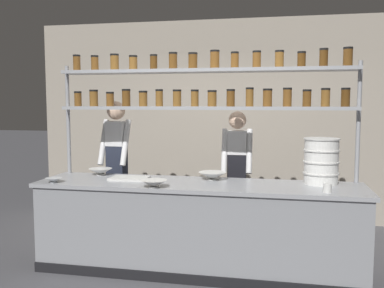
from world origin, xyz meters
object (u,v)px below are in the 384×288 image
(container_stack, at_px, (321,161))
(cutting_board, at_px, (129,178))
(prep_bowl_near_right, at_px, (100,172))
(spice_shelf_unit, at_px, (205,92))
(prep_bowl_center_back, at_px, (54,180))
(prep_bowl_center_front, at_px, (154,184))
(serving_cup_front, at_px, (327,188))
(chef_center, at_px, (237,170))
(chef_left, at_px, (117,161))
(prep_bowl_near_left, at_px, (212,176))

(container_stack, relative_size, cutting_board, 1.16)
(prep_bowl_near_right, bearing_deg, container_stack, -1.49)
(spice_shelf_unit, distance_m, prep_bowl_center_back, 1.83)
(container_stack, xyz_separation_m, prep_bowl_center_front, (-1.60, -0.51, -0.20))
(prep_bowl_center_back, height_order, serving_cup_front, serving_cup_front)
(chef_center, distance_m, prep_bowl_near_right, 1.59)
(serving_cup_front, bearing_deg, prep_bowl_near_right, 168.69)
(chef_left, xyz_separation_m, prep_bowl_near_right, (-0.03, -0.42, -0.07))
(prep_bowl_center_back, bearing_deg, container_stack, 9.90)
(prep_bowl_center_front, height_order, prep_bowl_center_back, prep_bowl_center_front)
(prep_bowl_center_front, relative_size, serving_cup_front, 3.07)
(prep_bowl_center_front, distance_m, serving_cup_front, 1.62)
(chef_left, height_order, prep_bowl_near_left, chef_left)
(chef_center, relative_size, serving_cup_front, 19.37)
(prep_bowl_near_right, bearing_deg, chef_center, 19.60)
(chef_left, height_order, container_stack, chef_left)
(chef_left, height_order, cutting_board, chef_left)
(chef_center, xyz_separation_m, serving_cup_front, (0.92, -1.02, 0.02))
(prep_bowl_near_left, bearing_deg, prep_bowl_center_front, -133.36)
(cutting_board, xyz_separation_m, prep_bowl_center_front, (0.38, -0.36, 0.02))
(spice_shelf_unit, bearing_deg, chef_center, 56.29)
(chef_left, relative_size, prep_bowl_near_left, 5.92)
(container_stack, xyz_separation_m, prep_bowl_center_back, (-2.68, -0.47, -0.21))
(spice_shelf_unit, xyz_separation_m, prep_bowl_center_back, (-1.47, -0.60, -0.91))
(prep_bowl_near_left, distance_m, prep_bowl_near_right, 1.29)
(spice_shelf_unit, distance_m, serving_cup_front, 1.62)
(spice_shelf_unit, height_order, cutting_board, spice_shelf_unit)
(spice_shelf_unit, relative_size, prep_bowl_center_back, 18.80)
(chef_center, xyz_separation_m, prep_bowl_near_left, (-0.21, -0.58, 0.02))
(chef_center, distance_m, prep_bowl_near_left, 0.62)
(spice_shelf_unit, xyz_separation_m, prep_bowl_center_front, (-0.39, -0.63, -0.90))
(container_stack, relative_size, prep_bowl_center_back, 2.70)
(prep_bowl_near_left, distance_m, prep_bowl_center_front, 0.72)
(spice_shelf_unit, distance_m, prep_bowl_near_left, 0.91)
(prep_bowl_center_back, bearing_deg, serving_cup_front, 0.99)
(prep_bowl_near_left, bearing_deg, chef_center, 70.51)
(chef_center, relative_size, prep_bowl_near_left, 5.52)
(prep_bowl_center_back, xyz_separation_m, prep_bowl_near_right, (0.28, 0.53, 0.01))
(prep_bowl_center_front, bearing_deg, container_stack, 17.58)
(container_stack, bearing_deg, prep_bowl_near_right, 178.51)
(container_stack, height_order, prep_bowl_near_right, container_stack)
(prep_bowl_near_left, height_order, prep_bowl_center_back, prep_bowl_near_left)
(container_stack, height_order, serving_cup_front, container_stack)
(cutting_board, distance_m, prep_bowl_center_front, 0.53)
(prep_bowl_center_front, bearing_deg, spice_shelf_unit, 58.66)
(spice_shelf_unit, bearing_deg, prep_bowl_center_front, -121.34)
(chef_center, xyz_separation_m, cutting_board, (-1.08, -0.74, -0.01))
(serving_cup_front, bearing_deg, chef_center, 132.18)
(chef_left, xyz_separation_m, cutting_board, (0.39, -0.63, -0.09))
(cutting_board, height_order, prep_bowl_near_left, prep_bowl_near_left)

